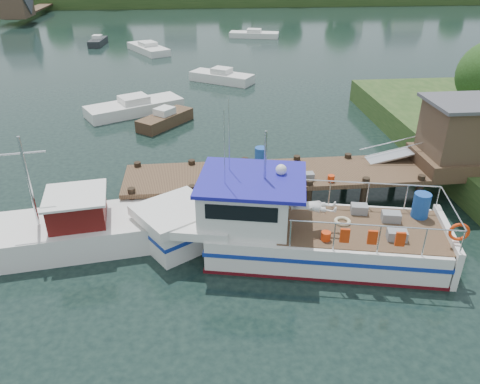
{
  "coord_description": "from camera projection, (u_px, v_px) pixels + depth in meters",
  "views": [
    {
      "loc": [
        -2.68,
        -18.74,
        10.56
      ],
      "look_at": [
        -1.0,
        -1.5,
        1.3
      ],
      "focal_mm": 35.0,
      "sensor_mm": 36.0,
      "label": 1
    }
  ],
  "objects": [
    {
      "name": "dock",
      "position": [
        402.0,
        150.0,
        21.16
      ],
      "size": [
        16.6,
        3.0,
        4.78
      ],
      "color": "#4D3724",
      "rests_on": "ground"
    },
    {
      "name": "moored_rowboat",
      "position": [
        165.0,
        119.0,
        30.35
      ],
      "size": [
        3.67,
        4.05,
        1.19
      ],
      "rotation": [
        0.0,
        0.0,
        0.36
      ],
      "color": "#4D3724",
      "rests_on": "ground"
    },
    {
      "name": "moored_a",
      "position": [
        135.0,
        107.0,
        32.57
      ],
      "size": [
        6.88,
        5.07,
        1.22
      ],
      "rotation": [
        0.0,
        0.0,
        0.14
      ],
      "color": "silver",
      "rests_on": "ground"
    },
    {
      "name": "moored_d",
      "position": [
        148.0,
        48.0,
        50.76
      ],
      "size": [
        5.05,
        6.77,
        1.11
      ],
      "rotation": [
        0.0,
        0.0,
        -0.03
      ],
      "color": "silver",
      "rests_on": "ground"
    },
    {
      "name": "work_boat",
      "position": [
        54.0,
        232.0,
        17.97
      ],
      "size": [
        8.97,
        3.7,
        4.69
      ],
      "rotation": [
        0.0,
        0.0,
        0.13
      ],
      "color": "silver",
      "rests_on": "ground"
    },
    {
      "name": "moored_far",
      "position": [
        254.0,
        34.0,
        58.67
      ],
      "size": [
        6.39,
        3.45,
        1.03
      ],
      "rotation": [
        0.0,
        0.0,
        0.02
      ],
      "color": "silver",
      "rests_on": "ground"
    },
    {
      "name": "moored_e",
      "position": [
        98.0,
        41.0,
        54.27
      ],
      "size": [
        1.72,
        4.18,
        1.13
      ],
      "rotation": [
        0.0,
        0.0,
        0.09
      ],
      "color": "black",
      "rests_on": "ground"
    },
    {
      "name": "ground_plane",
      "position": [
        258.0,
        201.0,
        21.65
      ],
      "size": [
        160.0,
        160.0,
        0.0
      ],
      "primitive_type": "plane",
      "color": "black"
    },
    {
      "name": "moored_b",
      "position": [
        222.0,
        77.0,
        39.86
      ],
      "size": [
        5.56,
        4.51,
        1.2
      ],
      "rotation": [
        0.0,
        0.0,
        0.03
      ],
      "color": "silver",
      "rests_on": "ground"
    },
    {
      "name": "lobster_boat",
      "position": [
        285.0,
        228.0,
        17.59
      ],
      "size": [
        12.11,
        5.61,
        5.83
      ],
      "rotation": [
        0.0,
        0.0,
        -0.21
      ],
      "color": "silver",
      "rests_on": "ground"
    }
  ]
}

